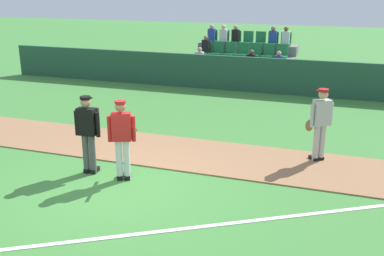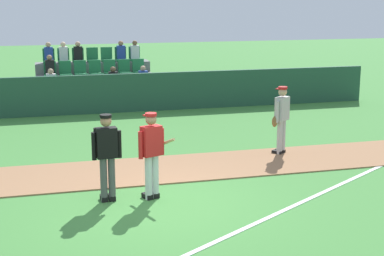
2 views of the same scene
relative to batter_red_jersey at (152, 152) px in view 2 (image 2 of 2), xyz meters
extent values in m
plane|color=#42843A|center=(0.03, -0.38, -0.97)|extent=(80.00, 80.00, 0.00)
cube|color=#9E704C|center=(0.03, 1.90, -0.95)|extent=(28.00, 2.21, 0.03)
cube|color=white|center=(3.03, -0.88, -0.96)|extent=(10.23, 6.45, 0.01)
cube|color=#234C38|center=(0.03, 9.14, -0.29)|extent=(20.00, 0.16, 1.35)
cube|color=slate|center=(0.03, 11.01, -0.82)|extent=(4.45, 2.95, 0.30)
cube|color=slate|center=(0.03, 10.16, -0.47)|extent=(4.35, 0.85, 0.40)
cube|color=#237542|center=(-1.62, 10.06, -0.22)|extent=(0.44, 0.40, 0.08)
cube|color=#237542|center=(-1.62, 10.28, 0.03)|extent=(0.44, 0.08, 0.50)
cube|color=silver|center=(-1.62, 10.11, 0.08)|extent=(0.32, 0.22, 0.52)
sphere|color=tan|center=(-1.62, 10.11, 0.43)|extent=(0.20, 0.20, 0.20)
cube|color=#237542|center=(-1.07, 10.06, -0.22)|extent=(0.44, 0.40, 0.08)
cube|color=#237542|center=(-1.07, 10.28, 0.03)|extent=(0.44, 0.08, 0.50)
cube|color=#237542|center=(-0.52, 10.06, -0.22)|extent=(0.44, 0.40, 0.08)
cube|color=#237542|center=(-0.52, 10.28, 0.03)|extent=(0.44, 0.08, 0.50)
cube|color=#237542|center=(0.03, 10.06, -0.22)|extent=(0.44, 0.40, 0.08)
cube|color=#237542|center=(0.03, 10.28, 0.03)|extent=(0.44, 0.08, 0.50)
cube|color=#237542|center=(0.58, 10.06, -0.22)|extent=(0.44, 0.40, 0.08)
cube|color=#237542|center=(0.58, 10.28, 0.03)|extent=(0.44, 0.08, 0.50)
cube|color=black|center=(0.58, 10.11, 0.08)|extent=(0.32, 0.22, 0.52)
sphere|color=brown|center=(0.58, 10.11, 0.43)|extent=(0.20, 0.20, 0.20)
cube|color=#237542|center=(1.13, 10.06, -0.22)|extent=(0.44, 0.40, 0.08)
cube|color=#237542|center=(1.13, 10.28, 0.03)|extent=(0.44, 0.08, 0.50)
cube|color=#237542|center=(1.68, 10.06, -0.22)|extent=(0.44, 0.40, 0.08)
cube|color=#237542|center=(1.68, 10.28, 0.03)|extent=(0.44, 0.08, 0.50)
cube|color=#263F99|center=(1.68, 10.11, 0.08)|extent=(0.32, 0.22, 0.52)
sphere|color=tan|center=(1.68, 10.11, 0.43)|extent=(0.20, 0.20, 0.20)
cube|color=slate|center=(0.03, 11.01, -0.07)|extent=(4.35, 0.85, 0.40)
cube|color=#237542|center=(-1.62, 10.91, 0.18)|extent=(0.44, 0.40, 0.08)
cube|color=#237542|center=(-1.62, 11.13, 0.43)|extent=(0.44, 0.08, 0.50)
cube|color=black|center=(-1.62, 10.96, 0.48)|extent=(0.32, 0.22, 0.52)
sphere|color=#9E7051|center=(-1.62, 10.96, 0.83)|extent=(0.20, 0.20, 0.20)
cube|color=#237542|center=(-1.07, 10.91, 0.18)|extent=(0.44, 0.40, 0.08)
cube|color=#237542|center=(-1.07, 11.13, 0.43)|extent=(0.44, 0.08, 0.50)
cube|color=#237542|center=(-0.52, 10.91, 0.18)|extent=(0.44, 0.40, 0.08)
cube|color=#237542|center=(-0.52, 11.13, 0.43)|extent=(0.44, 0.08, 0.50)
cube|color=#237542|center=(0.03, 10.91, 0.18)|extent=(0.44, 0.40, 0.08)
cube|color=#237542|center=(0.03, 11.13, 0.43)|extent=(0.44, 0.08, 0.50)
cube|color=#237542|center=(0.58, 10.91, 0.18)|extent=(0.44, 0.40, 0.08)
cube|color=#237542|center=(0.58, 11.13, 0.43)|extent=(0.44, 0.08, 0.50)
cube|color=#237542|center=(1.13, 10.91, 0.18)|extent=(0.44, 0.40, 0.08)
cube|color=#237542|center=(1.13, 11.13, 0.43)|extent=(0.44, 0.08, 0.50)
cube|color=#237542|center=(1.68, 10.91, 0.18)|extent=(0.44, 0.40, 0.08)
cube|color=#237542|center=(1.68, 11.13, 0.43)|extent=(0.44, 0.08, 0.50)
cube|color=slate|center=(0.03, 11.86, 0.33)|extent=(4.35, 0.85, 0.40)
cube|color=#237542|center=(-1.62, 11.76, 0.58)|extent=(0.44, 0.40, 0.08)
cube|color=#237542|center=(-1.62, 11.98, 0.83)|extent=(0.44, 0.08, 0.50)
cube|color=#263F99|center=(-1.62, 11.81, 0.88)|extent=(0.32, 0.22, 0.52)
sphere|color=tan|center=(-1.62, 11.81, 1.23)|extent=(0.20, 0.20, 0.20)
cube|color=#237542|center=(-1.07, 11.76, 0.58)|extent=(0.44, 0.40, 0.08)
cube|color=#237542|center=(-1.07, 11.98, 0.83)|extent=(0.44, 0.08, 0.50)
cube|color=silver|center=(-1.07, 11.81, 0.88)|extent=(0.32, 0.22, 0.52)
sphere|color=beige|center=(-1.07, 11.81, 1.23)|extent=(0.20, 0.20, 0.20)
cube|color=#237542|center=(-0.52, 11.76, 0.58)|extent=(0.44, 0.40, 0.08)
cube|color=#237542|center=(-0.52, 11.98, 0.83)|extent=(0.44, 0.08, 0.50)
cube|color=black|center=(-0.52, 11.81, 0.88)|extent=(0.32, 0.22, 0.52)
sphere|color=tan|center=(-0.52, 11.81, 1.23)|extent=(0.20, 0.20, 0.20)
cube|color=#237542|center=(0.03, 11.76, 0.58)|extent=(0.44, 0.40, 0.08)
cube|color=#237542|center=(0.03, 11.98, 0.83)|extent=(0.44, 0.08, 0.50)
cube|color=#237542|center=(0.58, 11.76, 0.58)|extent=(0.44, 0.40, 0.08)
cube|color=#237542|center=(0.58, 11.98, 0.83)|extent=(0.44, 0.08, 0.50)
cube|color=#237542|center=(1.13, 11.76, 0.58)|extent=(0.44, 0.40, 0.08)
cube|color=#237542|center=(1.13, 11.98, 0.83)|extent=(0.44, 0.08, 0.50)
cube|color=#263F99|center=(1.13, 11.81, 0.88)|extent=(0.32, 0.22, 0.52)
sphere|color=#9E7051|center=(1.13, 11.81, 1.23)|extent=(0.20, 0.20, 0.20)
cube|color=#237542|center=(1.68, 11.76, 0.58)|extent=(0.44, 0.40, 0.08)
cube|color=#237542|center=(1.68, 11.98, 0.83)|extent=(0.44, 0.08, 0.50)
cube|color=silver|center=(1.68, 11.81, 0.88)|extent=(0.32, 0.22, 0.52)
sphere|color=brown|center=(1.68, 11.81, 1.23)|extent=(0.20, 0.20, 0.20)
cylinder|color=silver|center=(-0.08, -0.04, -0.52)|extent=(0.14, 0.14, 0.90)
cylinder|color=silver|center=(0.07, 0.02, -0.52)|extent=(0.14, 0.14, 0.90)
cube|color=black|center=(-0.10, 0.02, -0.92)|extent=(0.21, 0.29, 0.10)
cube|color=black|center=(0.05, 0.08, -0.92)|extent=(0.21, 0.29, 0.10)
cube|color=red|center=(0.00, -0.01, 0.23)|extent=(0.45, 0.35, 0.60)
cylinder|color=red|center=(-0.24, -0.10, 0.18)|extent=(0.09, 0.09, 0.55)
cylinder|color=red|center=(0.23, 0.08, 0.18)|extent=(0.09, 0.09, 0.55)
sphere|color=#9E7051|center=(0.00, -0.01, 0.66)|extent=(0.22, 0.22, 0.22)
cylinder|color=#B21919|center=(0.00, -0.01, 0.76)|extent=(0.23, 0.23, 0.06)
cube|color=#B21919|center=(-0.04, 0.08, 0.73)|extent=(0.21, 0.18, 0.02)
cylinder|color=tan|center=(0.19, 0.18, 0.08)|extent=(0.55, 0.66, 0.41)
cylinder|color=#4C4C4C|center=(-0.95, 0.06, -0.52)|extent=(0.14, 0.14, 0.90)
cylinder|color=#4C4C4C|center=(-0.80, 0.08, -0.52)|extent=(0.14, 0.14, 0.90)
cube|color=black|center=(-0.96, 0.12, -0.92)|extent=(0.14, 0.27, 0.10)
cube|color=black|center=(-0.80, 0.14, -0.92)|extent=(0.14, 0.27, 0.10)
cube|color=black|center=(-0.88, 0.07, 0.23)|extent=(0.42, 0.25, 0.60)
cylinder|color=black|center=(-1.12, 0.05, 0.18)|extent=(0.09, 0.09, 0.55)
cylinder|color=black|center=(-0.63, 0.09, 0.18)|extent=(0.09, 0.09, 0.55)
sphere|color=#9E7051|center=(-0.88, 0.07, 0.66)|extent=(0.22, 0.22, 0.22)
cylinder|color=black|center=(-0.88, 0.07, 0.76)|extent=(0.23, 0.23, 0.06)
cube|color=black|center=(-0.88, 0.17, 0.73)|extent=(0.19, 0.13, 0.02)
cube|color=black|center=(-0.89, 0.20, 0.23)|extent=(0.45, 0.12, 0.56)
cylinder|color=#B2B2B2|center=(3.80, 2.43, -0.52)|extent=(0.14, 0.14, 0.90)
cylinder|color=#B2B2B2|center=(3.93, 2.53, -0.52)|extent=(0.14, 0.14, 0.90)
cube|color=black|center=(3.77, 2.48, -0.92)|extent=(0.25, 0.28, 0.10)
cube|color=black|center=(3.90, 2.58, -0.92)|extent=(0.25, 0.28, 0.10)
cube|color=#B2B2B2|center=(3.87, 2.48, 0.23)|extent=(0.45, 0.42, 0.60)
cylinder|color=#B2B2B2|center=(3.67, 2.33, 0.18)|extent=(0.09, 0.09, 0.55)
cylinder|color=#B2B2B2|center=(4.07, 2.63, 0.18)|extent=(0.09, 0.09, 0.55)
sphere|color=tan|center=(3.87, 2.48, 0.66)|extent=(0.22, 0.22, 0.22)
cylinder|color=#B21919|center=(3.87, 2.48, 0.76)|extent=(0.23, 0.23, 0.06)
cube|color=#B21919|center=(3.81, 2.56, 0.73)|extent=(0.22, 0.20, 0.02)
ellipsoid|color=brown|center=(3.62, 2.36, -0.07)|extent=(0.23, 0.22, 0.28)
camera|label=1|loc=(4.37, -8.09, 3.09)|focal=42.71mm
camera|label=2|loc=(-2.13, -11.03, 3.02)|focal=54.76mm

